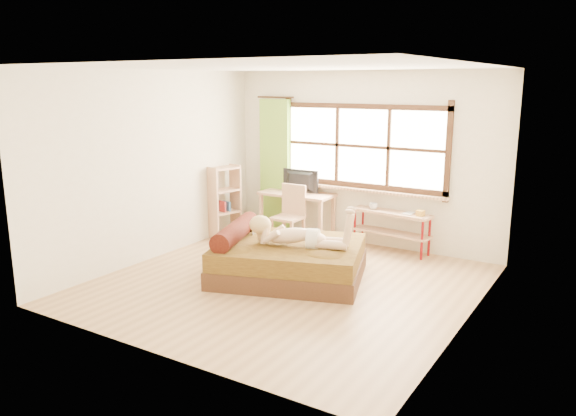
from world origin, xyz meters
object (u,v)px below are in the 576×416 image
Objects in this scene: bed at (286,259)px; pipe_shelf at (392,222)px; chair at (290,212)px; bookshelf at (224,201)px; kitten at (249,226)px; woman at (297,225)px; desk at (297,199)px.

bed reaches higher than pipe_shelf.
chair is (-0.77, 1.37, 0.27)m from bed.
bookshelf is (-1.94, 1.18, 0.35)m from bed.
bed is 8.01× the size of kitten.
chair reaches higher than pipe_shelf.
bookshelf reaches higher than pipe_shelf.
pipe_shelf is at bearing 27.88° from bookshelf.
woman is 1.04× the size of pipe_shelf.
desk is (-1.06, 1.77, -0.09)m from woman.
chair is at bearing -75.47° from desk.
bed is at bearing -61.41° from chair.
kitten is at bearing -26.37° from bookshelf.
pipe_shelf is at bearing 3.50° from desk.
pipe_shelf is 2.76m from bookshelf.
bookshelf is at bearing 131.82° from woman.
kitten is 0.24× the size of bookshelf.
woman is at bearing -15.88° from bookshelf.
bed is at bearing -28.12° from kitten.
woman is at bearing -59.72° from desk.
woman is 1.99m from pipe_shelf.
chair is at bearing 100.82° from bed.
chair is at bearing -155.93° from pipe_shelf.
bookshelf is at bearing 130.16° from bed.
pipe_shelf is at bearing 55.38° from woman.
woman is 2.46m from bookshelf.
bookshelf is (-2.68, -0.67, 0.15)m from pipe_shelf.
chair is at bearing 23.00° from bookshelf.
bookshelf is at bearing -153.43° from desk.
woman reaches higher than desk.
chair is 1.19m from bookshelf.
bookshelf reaches higher than kitten.
bookshelf reaches higher than desk.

